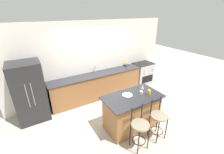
{
  "coord_description": "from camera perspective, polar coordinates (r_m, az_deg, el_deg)",
  "views": [
    {
      "loc": [
        -2.07,
        -4.1,
        2.98
      ],
      "look_at": [
        0.04,
        -0.59,
        1.16
      ],
      "focal_mm": 24.0,
      "sensor_mm": 36.0,
      "label": 1
    }
  ],
  "objects": [
    {
      "name": "bar_stool_far",
      "position": [
        3.94,
        17.25,
        -15.04
      ],
      "size": [
        0.41,
        0.41,
        1.08
      ],
      "color": "black",
      "rests_on": "ground_plane"
    },
    {
      "name": "oven_range",
      "position": [
        6.59,
        11.58,
        1.21
      ],
      "size": [
        0.8,
        0.63,
        0.96
      ],
      "color": "#B7B7BC",
      "rests_on": "ground_plane"
    },
    {
      "name": "kitchen_island",
      "position": [
        4.19,
        7.52,
        -12.86
      ],
      "size": [
        1.53,
        0.86,
        0.96
      ],
      "color": "#936038",
      "rests_on": "ground_plane"
    },
    {
      "name": "dinner_plate",
      "position": [
        3.96,
        5.87,
        -6.76
      ],
      "size": [
        0.27,
        0.27,
        0.02
      ],
      "color": "white",
      "rests_on": "kitchen_island"
    },
    {
      "name": "refrigerator",
      "position": [
        4.83,
        -28.88,
        -5.03
      ],
      "size": [
        0.81,
        0.78,
        1.76
      ],
      "color": "#232326",
      "rests_on": "ground_plane"
    },
    {
      "name": "ground_plane",
      "position": [
        5.48,
        -3.58,
        -8.99
      ],
      "size": [
        18.0,
        18.0,
        0.0
      ],
      "primitive_type": "plane",
      "color": "beige"
    },
    {
      "name": "wall_back",
      "position": [
        5.43,
        -7.13,
        6.36
      ],
      "size": [
        6.0,
        0.07,
        2.7
      ],
      "color": "silver",
      "rests_on": "ground_plane"
    },
    {
      "name": "pumpkin_decoration",
      "position": [
        6.1,
        5.31,
        4.95
      ],
      "size": [
        0.16,
        0.16,
        0.15
      ],
      "color": "orange",
      "rests_on": "back_counter"
    },
    {
      "name": "sink_faucet",
      "position": [
        5.43,
        -6.5,
        3.27
      ],
      "size": [
        0.02,
        0.13,
        0.22
      ],
      "color": "#ADAFB5",
      "rests_on": "back_counter"
    },
    {
      "name": "wine_glass",
      "position": [
        4.09,
        11.55,
        -3.7
      ],
      "size": [
        0.07,
        0.07,
        0.22
      ],
      "color": "white",
      "rests_on": "kitchen_island"
    },
    {
      "name": "tumbler_cup",
      "position": [
        4.04,
        13.96,
        -5.73
      ],
      "size": [
        0.08,
        0.08,
        0.14
      ],
      "color": "gold",
      "rests_on": "kitchen_island"
    },
    {
      "name": "coffee_mug",
      "position": [
        4.05,
        11.05,
        -5.8
      ],
      "size": [
        0.11,
        0.08,
        0.09
      ],
      "color": "white",
      "rests_on": "kitchen_island"
    },
    {
      "name": "back_counter",
      "position": [
        5.52,
        -5.4,
        -3.18
      ],
      "size": [
        3.42,
        0.62,
        0.93
      ],
      "color": "#936038",
      "rests_on": "ground_plane"
    },
    {
      "name": "bar_stool_near",
      "position": [
        3.6,
        10.52,
        -18.58
      ],
      "size": [
        0.41,
        0.41,
        1.08
      ],
      "color": "black",
      "rests_on": "ground_plane"
    },
    {
      "name": "soap_bottle",
      "position": [
        5.93,
        5.71,
        4.39
      ],
      "size": [
        0.04,
        0.04,
        0.16
      ],
      "color": "teal",
      "rests_on": "back_counter"
    }
  ]
}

